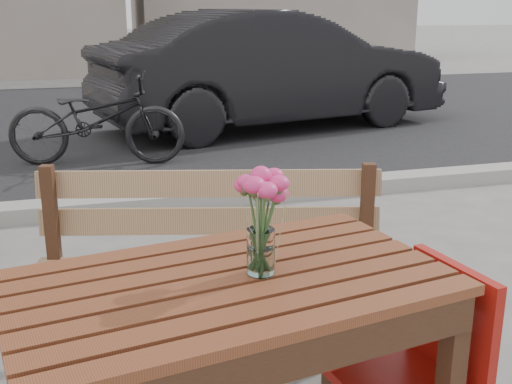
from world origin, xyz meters
TOP-DOWN VIEW (x-y plane):
  - street at (0.00, 5.06)m, footprint 30.00×8.12m
  - main_table at (0.10, -0.13)m, footprint 1.37×0.94m
  - main_bench at (0.22, 0.68)m, footprint 1.54×0.80m
  - red_chair at (0.71, -0.22)m, footprint 0.43×0.43m
  - main_vase at (0.20, -0.13)m, footprint 0.18×0.18m
  - parked_car at (2.20, 6.04)m, footprint 4.70×2.44m
  - bicycle at (-0.07, 4.62)m, footprint 1.81×0.98m

SIDE VIEW (x-z plane):
  - street at x=0.00m, z-range -0.03..0.09m
  - red_chair at x=0.71m, z-range 0.06..0.83m
  - bicycle at x=-0.07m, z-range 0.00..0.90m
  - main_bench at x=0.22m, z-range 0.10..1.02m
  - main_table at x=0.10m, z-range 0.26..1.04m
  - parked_car at x=2.20m, z-range 0.00..1.47m
  - main_vase at x=0.20m, z-range 0.82..1.15m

